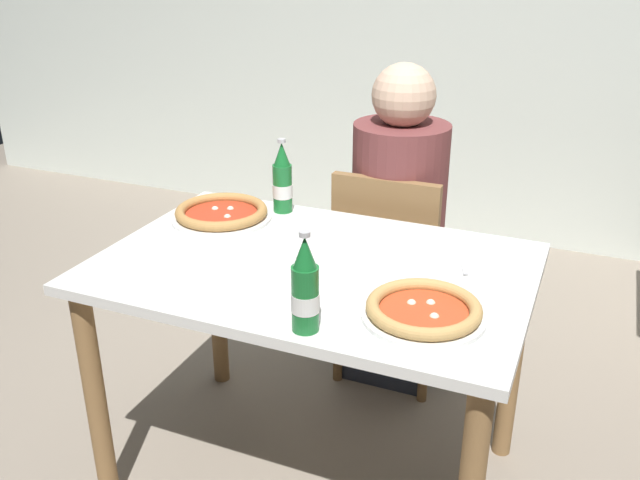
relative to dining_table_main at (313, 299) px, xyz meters
The scene contains 10 objects.
ground_plane 0.64m from the dining_table_main, ahead, with size 8.00×8.00×0.00m, color gray.
back_wall_tiled 2.30m from the dining_table_main, 90.00° to the left, with size 7.00×0.10×2.60m, color silver.
dining_table_main is the anchor object (origin of this frame).
chair_behind_table 0.63m from the dining_table_main, 85.24° to the left, with size 0.40×0.40×0.85m.
diner_seated 0.66m from the dining_table_main, 85.55° to the left, with size 0.34×0.34×1.21m.
pizza_margherita_near 0.47m from the dining_table_main, 155.04° to the left, with size 0.32×0.32×0.04m.
pizza_marinara_far 0.43m from the dining_table_main, 26.24° to the right, with size 0.30×0.30×0.04m.
beer_bottle_left 0.42m from the dining_table_main, 69.42° to the right, with size 0.07×0.07×0.25m.
beer_bottle_center 0.47m from the dining_table_main, 127.27° to the left, with size 0.07×0.07×0.25m.
napkin_with_cutlery 0.42m from the dining_table_main, 25.65° to the left, with size 0.21×0.21×0.01m.
Camera 1 is at (0.69, -1.59, 1.58)m, focal length 38.57 mm.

